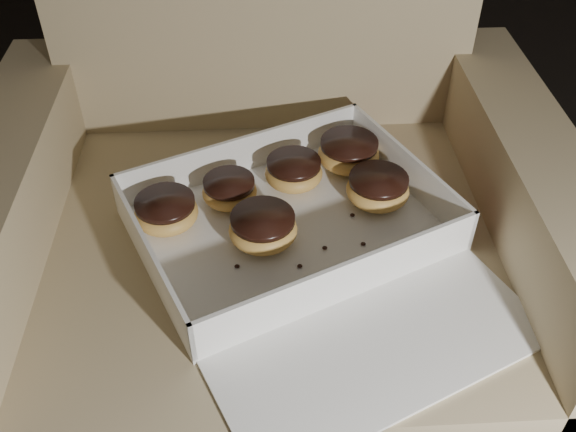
# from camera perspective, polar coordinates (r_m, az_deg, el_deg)

# --- Properties ---
(floor) EXTENTS (4.50, 4.50, 0.00)m
(floor) POSITION_cam_1_polar(r_m,az_deg,el_deg) (1.36, 22.73, -11.93)
(floor) COLOR black
(floor) RESTS_ON ground
(armchair) EXTENTS (0.85, 0.72, 0.89)m
(armchair) POSITION_cam_1_polar(r_m,az_deg,el_deg) (1.05, -1.44, -3.62)
(armchair) COLOR tan
(armchair) RESTS_ON floor
(bakery_box) EXTENTS (0.57, 0.61, 0.07)m
(bakery_box) POSITION_cam_1_polar(r_m,az_deg,el_deg) (0.89, 1.51, -2.27)
(bakery_box) COLOR white
(bakery_box) RESTS_ON armchair
(donut_a) EXTENTS (0.09, 0.09, 0.04)m
(donut_a) POSITION_cam_1_polar(r_m,az_deg,el_deg) (0.98, 0.51, 3.98)
(donut_a) COLOR #EAB751
(donut_a) RESTS_ON bakery_box
(donut_b) EXTENTS (0.08, 0.08, 0.04)m
(donut_b) POSITION_cam_1_polar(r_m,az_deg,el_deg) (0.95, -5.23, 2.29)
(donut_b) COLOR #EAB751
(donut_b) RESTS_ON bakery_box
(donut_c) EXTENTS (0.10, 0.10, 0.05)m
(donut_c) POSITION_cam_1_polar(r_m,az_deg,el_deg) (1.02, 5.41, 5.62)
(donut_c) COLOR #EAB751
(donut_c) RESTS_ON bakery_box
(donut_d) EXTENTS (0.09, 0.09, 0.05)m
(donut_d) POSITION_cam_1_polar(r_m,az_deg,el_deg) (0.95, 7.98, 2.43)
(donut_d) COLOR #EAB751
(donut_d) RESTS_ON bakery_box
(donut_e) EXTENTS (0.10, 0.10, 0.05)m
(donut_e) POSITION_cam_1_polar(r_m,az_deg,el_deg) (0.88, -2.24, -1.06)
(donut_e) COLOR #EAB751
(donut_e) RESTS_ON bakery_box
(donut_f) EXTENTS (0.09, 0.09, 0.05)m
(donut_f) POSITION_cam_1_polar(r_m,az_deg,el_deg) (0.92, -10.78, 0.39)
(donut_f) COLOR #EAB751
(donut_f) RESTS_ON bakery_box
(crumb_a) EXTENTS (0.01, 0.01, 0.00)m
(crumb_a) POSITION_cam_1_polar(r_m,az_deg,el_deg) (0.94, 5.74, 0.09)
(crumb_a) COLOR black
(crumb_a) RESTS_ON bakery_box
(crumb_b) EXTENTS (0.01, 0.01, 0.00)m
(crumb_b) POSITION_cam_1_polar(r_m,az_deg,el_deg) (0.89, 3.29, -2.84)
(crumb_b) COLOR black
(crumb_b) RESTS_ON bakery_box
(crumb_c) EXTENTS (0.01, 0.01, 0.00)m
(crumb_c) POSITION_cam_1_polar(r_m,az_deg,el_deg) (0.86, -4.55, -4.48)
(crumb_c) COLOR black
(crumb_c) RESTS_ON bakery_box
(crumb_d) EXTENTS (0.01, 0.01, 0.00)m
(crumb_d) POSITION_cam_1_polar(r_m,az_deg,el_deg) (0.86, 1.06, -4.47)
(crumb_d) COLOR black
(crumb_d) RESTS_ON bakery_box
(crumb_e) EXTENTS (0.01, 0.01, 0.00)m
(crumb_e) POSITION_cam_1_polar(r_m,az_deg,el_deg) (0.90, 6.70, -2.47)
(crumb_e) COLOR black
(crumb_e) RESTS_ON bakery_box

